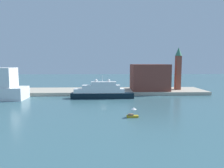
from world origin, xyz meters
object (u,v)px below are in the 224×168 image
large_yacht (101,92)px  harbor_building (149,77)px  person_figure (85,90)px  bell_tower (178,66)px  small_motorboat (133,114)px  parked_car (79,90)px  mooring_bollard (114,91)px

large_yacht → harbor_building: 30.81m
large_yacht → person_figure: size_ratio=16.03×
large_yacht → bell_tower: size_ratio=1.25×
small_motorboat → parked_car: (-22.19, 47.08, 1.12)m
harbor_building → bell_tower: bearing=4.7°
person_figure → parked_car: bearing=128.0°
large_yacht → mooring_bollard: size_ratio=33.80×
large_yacht → bell_tower: bearing=21.9°
person_figure → bell_tower: bearing=8.9°
parked_car → mooring_bollard: 19.20m
harbor_building → parked_car: 38.60m
mooring_bollard → large_yacht: bearing=-129.7°
small_motorboat → mooring_bollard: (-3.82, 41.50, 0.98)m
parked_car → small_motorboat: bearing=-64.8°
person_figure → mooring_bollard: bearing=-5.1°
mooring_bollard → small_motorboat: bearing=-84.7°
small_motorboat → harbor_building: harbor_building is taller
bell_tower → mooring_bollard: (-35.79, -9.34, -12.37)m
large_yacht → small_motorboat: large_yacht is taller
large_yacht → bell_tower: 46.81m
large_yacht → mooring_bollard: bearing=50.3°
person_figure → mooring_bollard: person_figure is taller
parked_car → person_figure: 5.38m
small_motorboat → harbor_building: bearing=72.3°
bell_tower → parked_car: 55.65m
small_motorboat → mooring_bollard: size_ratio=4.10×
parked_car → mooring_bollard: bearing=-16.9°
large_yacht → harbor_building: size_ratio=1.49×
parked_car → mooring_bollard: (18.37, -5.58, -0.14)m
parked_car → mooring_bollard: size_ratio=4.46×
large_yacht → harbor_building: (25.94, 15.65, 5.60)m
bell_tower → person_figure: (-50.85, -7.99, -11.95)m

